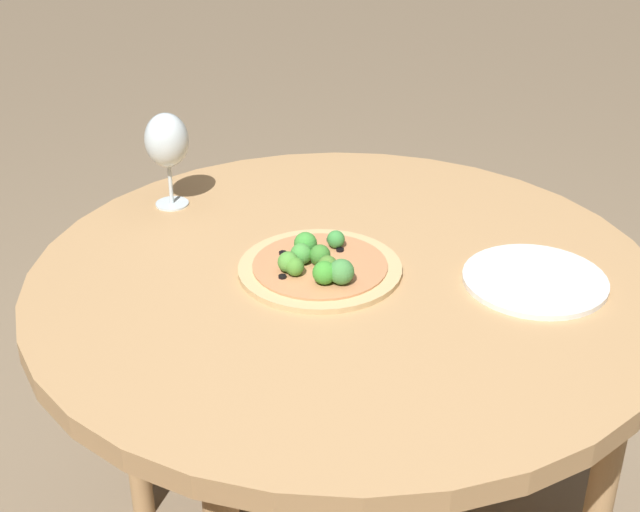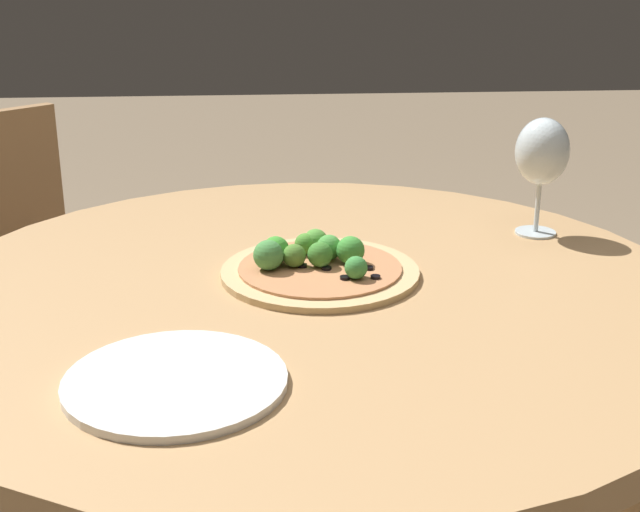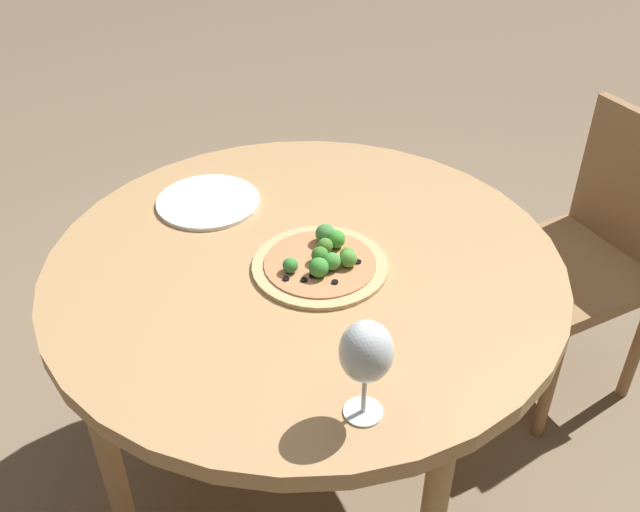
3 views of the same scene
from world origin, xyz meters
TOP-DOWN VIEW (x-y plane):
  - ground_plane at (0.00, 0.00)m, footprint 12.00×12.00m
  - dining_table at (0.00, 0.00)m, footprint 1.11×1.11m
  - chair at (-0.67, -0.59)m, footprint 0.56×0.56m
  - pizza at (-0.04, 0.01)m, footprint 0.29×0.29m
  - wine_glass at (-0.21, 0.39)m, footprint 0.09×0.09m
  - plate_near at (0.28, -0.16)m, footprint 0.25×0.25m

SIDE VIEW (x-z plane):
  - ground_plane at x=0.00m, z-range 0.00..0.00m
  - chair at x=-0.67m, z-range 0.04..0.89m
  - dining_table at x=0.00m, z-range 0.31..1.05m
  - plate_near at x=0.28m, z-range 0.74..0.75m
  - pizza at x=-0.04m, z-range 0.73..0.79m
  - wine_glass at x=-0.21m, z-range 0.78..0.98m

